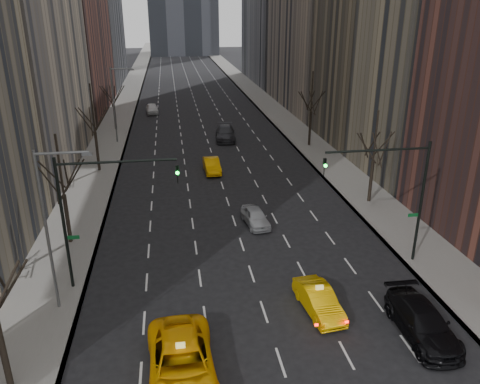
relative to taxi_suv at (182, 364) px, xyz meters
name	(u,v)px	position (x,y,z in m)	size (l,w,h in m)	color
sidewalk_left	(124,105)	(-7.63, 66.42, -0.82)	(4.50, 320.00, 0.15)	slate
sidewalk_right	(263,101)	(16.87, 66.42, -0.82)	(4.50, 320.00, 0.15)	slate
tree_lw_b	(64,195)	(-7.38, 14.42, 2.83)	(3.36, 3.50, 7.82)	black
tree_lw_c	(95,133)	(-7.38, 30.42, 3.14)	(3.36, 3.50, 8.74)	black
tree_lw_d	(114,104)	(-7.38, 48.42, 2.67)	(3.36, 3.50, 7.36)	black
tree_rw_b	(373,161)	(16.62, 18.42, 2.83)	(3.36, 3.50, 7.82)	black
tree_rw_c	(311,113)	(16.62, 36.42, 3.14)	(3.36, 3.50, 8.74)	black
traffic_mast_left	(92,202)	(-4.48, 8.42, 4.59)	(6.69, 0.39, 8.00)	black
traffic_mast_right	(398,185)	(13.73, 8.42, 4.59)	(6.69, 0.39, 8.00)	black
streetlight_near	(52,216)	(-6.22, 6.42, 4.72)	(2.83, 0.22, 9.00)	slate
streetlight_far	(116,97)	(-6.22, 41.42, 4.72)	(2.83, 0.22, 9.00)	slate
taxi_suv	(182,364)	(0.00, 0.00, 0.00)	(2.97, 6.43, 1.79)	#FFB005
taxi_sedan	(319,300)	(7.58, 4.04, -0.19)	(1.49, 4.28, 1.41)	#FCBA05
silver_sedan_ahead	(255,217)	(6.16, 15.48, -0.23)	(1.57, 3.90, 1.33)	#A4A7AC
parked_suv_black	(422,322)	(12.14, 1.30, -0.10)	(2.23, 5.48, 1.59)	black
far_taxi	(212,165)	(4.02, 28.48, -0.18)	(1.51, 4.32, 1.42)	#FFAB05
far_suv_grey	(225,133)	(6.92, 40.86, -0.04)	(2.40, 5.90, 1.71)	#303136
far_car_white	(152,109)	(-2.66, 58.50, -0.12)	(1.83, 4.55, 1.55)	silver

